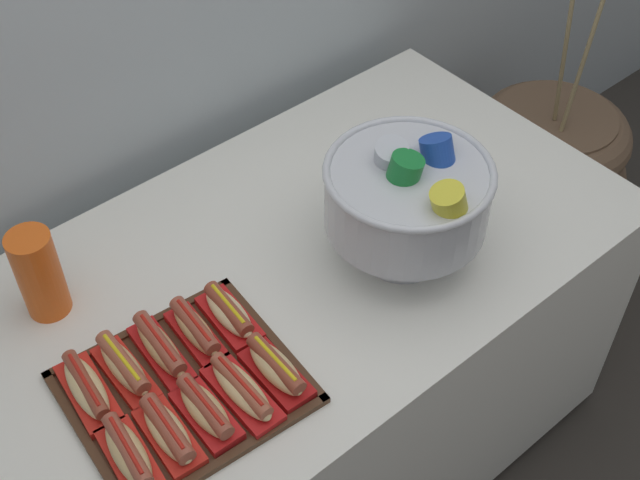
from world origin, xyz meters
The scene contains 16 objects.
ground_plane centered at (0.00, 0.00, 0.00)m, with size 10.00×10.00×0.00m, color #38332D.
buffet_table centered at (0.00, 0.00, 0.41)m, with size 1.54×0.83×0.79m.
floor_vase centered at (1.09, 0.11, 0.28)m, with size 0.54×0.54×1.14m.
serving_tray centered at (-0.34, -0.12, 0.79)m, with size 0.43×0.39×0.01m.
hot_dog_0 centered at (-0.50, -0.20, 0.82)m, with size 0.08×0.17×0.06m.
hot_dog_1 centered at (-0.42, -0.20, 0.82)m, with size 0.08×0.17×0.06m.
hot_dog_2 centered at (-0.35, -0.21, 0.82)m, with size 0.07×0.16×0.06m.
hot_dog_3 centered at (-0.27, -0.21, 0.82)m, with size 0.07×0.18×0.06m.
hot_dog_4 centered at (-0.20, -0.22, 0.82)m, with size 0.07×0.16×0.06m.
hot_dog_5 centered at (-0.49, -0.03, 0.82)m, with size 0.09×0.18×0.06m.
hot_dog_6 centered at (-0.41, -0.04, 0.82)m, with size 0.07×0.17×0.06m.
hot_dog_7 centered at (-0.34, -0.04, 0.82)m, with size 0.07×0.18×0.06m.
hot_dog_8 centered at (-0.26, -0.05, 0.82)m, with size 0.07×0.16×0.06m.
hot_dog_9 centered at (-0.19, -0.05, 0.82)m, with size 0.08×0.16×0.06m.
punch_bowl centered at (0.21, -0.14, 0.95)m, with size 0.34×0.34×0.29m.
cup_stack centered at (-0.44, 0.21, 0.89)m, with size 0.09×0.09×0.20m.
Camera 1 is at (-0.73, -0.97, 2.11)m, focal length 47.84 mm.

